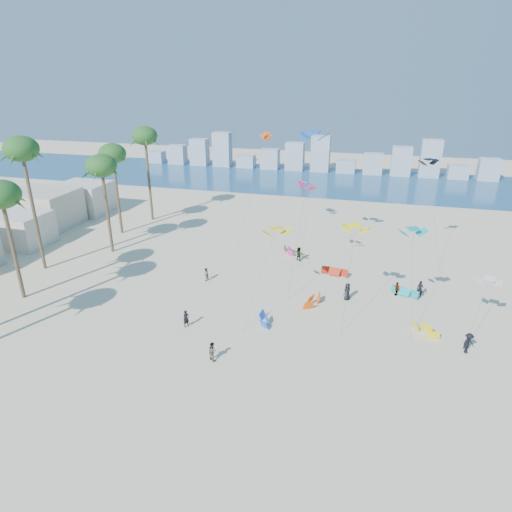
# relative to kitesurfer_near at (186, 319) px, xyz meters

# --- Properties ---
(ground) EXTENTS (220.00, 220.00, 0.00)m
(ground) POSITION_rel_kitesurfer_near_xyz_m (1.65, -8.00, -0.85)
(ground) COLOR beige
(ground) RESTS_ON ground
(ocean) EXTENTS (220.00, 220.00, 0.00)m
(ocean) POSITION_rel_kitesurfer_near_xyz_m (1.65, 64.00, -0.85)
(ocean) COLOR navy
(ocean) RESTS_ON ground
(kitesurfer_near) EXTENTS (0.70, 0.74, 1.70)m
(kitesurfer_near) POSITION_rel_kitesurfer_near_xyz_m (0.00, 0.00, 0.00)
(kitesurfer_near) COLOR black
(kitesurfer_near) RESTS_ON ground
(kitesurfer_mid) EXTENTS (1.02, 0.96, 1.68)m
(kitesurfer_mid) POSITION_rel_kitesurfer_near_xyz_m (4.15, -4.24, -0.01)
(kitesurfer_mid) COLOR gray
(kitesurfer_mid) RESTS_ON ground
(kitesurfers_far) EXTENTS (27.69, 17.44, 1.91)m
(kitesurfers_far) POSITION_rel_kitesurfer_near_xyz_m (14.70, 10.30, 0.05)
(kitesurfers_far) COLOR black
(kitesurfers_far) RESTS_ON ground
(grounded_kites) EXTENTS (18.43, 20.92, 1.01)m
(grounded_kites) POSITION_rel_kitesurfer_near_xyz_m (13.30, 10.43, -0.39)
(grounded_kites) COLOR blue
(grounded_kites) RESTS_ON ground
(flying_kites) EXTENTS (37.84, 24.91, 16.42)m
(flying_kites) POSITION_rel_kitesurfer_near_xyz_m (14.98, 15.40, 10.97)
(flying_kites) COLOR yellow
(flying_kites) RESTS_ON ground
(palm_row) EXTENTS (8.81, 44.80, 15.83)m
(palm_row) POSITION_rel_kitesurfer_near_xyz_m (-18.97, 8.14, 11.46)
(palm_row) COLOR brown
(palm_row) RESTS_ON ground
(beachfront_buildings) EXTENTS (11.50, 43.00, 6.00)m
(beachfront_buildings) POSITION_rel_kitesurfer_near_xyz_m (-32.04, 12.81, 1.82)
(beachfront_buildings) COLOR beige
(beachfront_buildings) RESTS_ON ground
(distant_skyline) EXTENTS (85.00, 3.00, 8.40)m
(distant_skyline) POSITION_rel_kitesurfer_near_xyz_m (0.46, 74.00, 2.24)
(distant_skyline) COLOR #9EADBF
(distant_skyline) RESTS_ON ground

